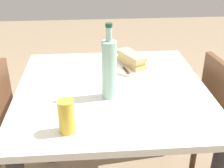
{
  "coord_description": "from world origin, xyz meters",
  "views": [
    {
      "loc": [
        -1.23,
        0.1,
        1.41
      ],
      "look_at": [
        0.0,
        0.0,
        0.77
      ],
      "focal_mm": 47.88,
      "sensor_mm": 36.0,
      "label": 1
    }
  ],
  "objects_px": {
    "plate_near": "(131,66)",
    "dining_table": "(112,111)",
    "water_bottle": "(109,69)",
    "baguette_sandwich_near": "(131,59)",
    "knife_near": "(124,67)",
    "beer_glass": "(66,116)"
  },
  "relations": [
    {
      "from": "dining_table",
      "to": "plate_near",
      "type": "distance_m",
      "value": 0.29
    },
    {
      "from": "water_bottle",
      "to": "baguette_sandwich_near",
      "type": "bearing_deg",
      "value": -24.91
    },
    {
      "from": "water_bottle",
      "to": "beer_glass",
      "type": "relative_size",
      "value": 2.54
    },
    {
      "from": "plate_near",
      "to": "knife_near",
      "type": "distance_m",
      "value": 0.06
    },
    {
      "from": "dining_table",
      "to": "baguette_sandwich_near",
      "type": "height_order",
      "value": "baguette_sandwich_near"
    },
    {
      "from": "plate_near",
      "to": "water_bottle",
      "type": "height_order",
      "value": "water_bottle"
    },
    {
      "from": "baguette_sandwich_near",
      "to": "dining_table",
      "type": "bearing_deg",
      "value": 151.23
    },
    {
      "from": "baguette_sandwich_near",
      "to": "knife_near",
      "type": "relative_size",
      "value": 1.1
    },
    {
      "from": "beer_glass",
      "to": "knife_near",
      "type": "bearing_deg",
      "value": -27.55
    },
    {
      "from": "baguette_sandwich_near",
      "to": "knife_near",
      "type": "xyz_separation_m",
      "value": [
        -0.03,
        0.04,
        -0.03
      ]
    },
    {
      "from": "beer_glass",
      "to": "baguette_sandwich_near",
      "type": "bearing_deg",
      "value": -29.68
    },
    {
      "from": "water_bottle",
      "to": "beer_glass",
      "type": "xyz_separation_m",
      "value": [
        -0.24,
        0.17,
        -0.07
      ]
    },
    {
      "from": "plate_near",
      "to": "dining_table",
      "type": "bearing_deg",
      "value": 151.23
    },
    {
      "from": "dining_table",
      "to": "baguette_sandwich_near",
      "type": "bearing_deg",
      "value": -28.77
    },
    {
      "from": "plate_near",
      "to": "water_bottle",
      "type": "bearing_deg",
      "value": 155.09
    },
    {
      "from": "plate_near",
      "to": "beer_glass",
      "type": "bearing_deg",
      "value": 150.32
    },
    {
      "from": "knife_near",
      "to": "water_bottle",
      "type": "relative_size",
      "value": 0.54
    },
    {
      "from": "baguette_sandwich_near",
      "to": "beer_glass",
      "type": "distance_m",
      "value": 0.63
    },
    {
      "from": "dining_table",
      "to": "baguette_sandwich_near",
      "type": "distance_m",
      "value": 0.31
    },
    {
      "from": "water_bottle",
      "to": "beer_glass",
      "type": "bearing_deg",
      "value": 144.99
    },
    {
      "from": "knife_near",
      "to": "dining_table",
      "type": "bearing_deg",
      "value": 157.61
    },
    {
      "from": "plate_near",
      "to": "baguette_sandwich_near",
      "type": "relative_size",
      "value": 1.19
    }
  ]
}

